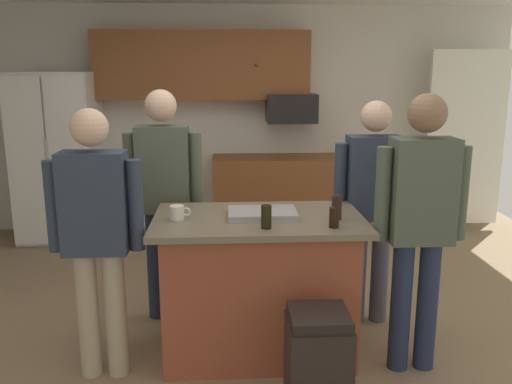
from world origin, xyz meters
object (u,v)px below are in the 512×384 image
at_px(person_elder_center, 96,228).
at_px(serving_tray, 262,213).
at_px(glass_short_whisky, 266,217).
at_px(kitchen_island, 258,285).
at_px(person_host_foreground, 420,215).
at_px(glass_pilsner, 337,207).
at_px(glass_dark_ale, 334,217).
at_px(mug_blue_stoneware, 177,213).
at_px(trash_bin, 318,363).
at_px(person_guest_right, 164,189).
at_px(microwave_over_range, 291,108).
at_px(person_guest_by_door, 372,198).
at_px(refrigerator, 59,158).

distance_m(person_elder_center, serving_tray, 1.04).
bearing_deg(glass_short_whisky, kitchen_island, 97.01).
relative_size(person_host_foreground, person_elder_center, 1.05).
xyz_separation_m(glass_pilsner, glass_dark_ale, (-0.05, -0.18, -0.01)).
relative_size(kitchen_island, serving_tray, 3.09).
height_order(mug_blue_stoneware, glass_dark_ale, glass_dark_ale).
xyz_separation_m(glass_dark_ale, trash_bin, (-0.15, -0.43, -0.71)).
relative_size(person_host_foreground, person_guest_right, 1.00).
relative_size(kitchen_island, mug_blue_stoneware, 10.22).
xyz_separation_m(microwave_over_range, glass_short_whisky, (-0.51, -3.03, -0.43)).
bearing_deg(serving_tray, glass_pilsner, -10.35).
bearing_deg(serving_tray, kitchen_island, -160.28).
height_order(mug_blue_stoneware, glass_pilsner, glass_pilsner).
xyz_separation_m(microwave_over_range, person_elder_center, (-1.52, -2.99, -0.49)).
xyz_separation_m(mug_blue_stoneware, trash_bin, (0.80, -0.66, -0.70)).
distance_m(person_host_foreground, glass_dark_ale, 0.53).
bearing_deg(person_guest_by_door, mug_blue_stoneware, -7.90).
height_order(glass_dark_ale, trash_bin, glass_dark_ale).
relative_size(kitchen_island, glass_short_whisky, 9.55).
bearing_deg(microwave_over_range, glass_short_whisky, -99.51).
distance_m(microwave_over_range, glass_pilsner, 2.88).
bearing_deg(kitchen_island, person_guest_by_door, 26.16).
bearing_deg(person_guest_by_door, glass_dark_ale, 32.32).
distance_m(microwave_over_range, glass_short_whisky, 3.10).
height_order(kitchen_island, person_guest_by_door, person_guest_by_door).
bearing_deg(glass_dark_ale, microwave_over_range, 88.16).
bearing_deg(refrigerator, glass_short_whisky, -54.25).
bearing_deg(refrigerator, glass_dark_ale, -49.34).
height_order(glass_pilsner, trash_bin, glass_pilsner).
xyz_separation_m(person_elder_center, glass_dark_ale, (1.43, -0.04, 0.05)).
relative_size(person_guest_right, mug_blue_stoneware, 13.13).
relative_size(person_guest_right, glass_pilsner, 11.42).
distance_m(kitchen_island, mug_blue_stoneware, 0.73).
height_order(person_guest_by_door, trash_bin, person_guest_by_door).
height_order(glass_dark_ale, serving_tray, glass_dark_ale).
bearing_deg(mug_blue_stoneware, refrigerator, 119.88).
xyz_separation_m(person_guest_right, glass_pilsner, (1.16, -0.65, 0.01)).
distance_m(person_host_foreground, person_guest_by_door, 0.69).
bearing_deg(person_guest_by_door, serving_tray, 0.18).
bearing_deg(trash_bin, refrigerator, 125.07).
distance_m(person_host_foreground, serving_tray, 0.98).
relative_size(person_host_foreground, glass_short_whisky, 12.31).
height_order(microwave_over_range, mug_blue_stoneware, microwave_over_range).
height_order(mug_blue_stoneware, trash_bin, mug_blue_stoneware).
distance_m(person_guest_right, glass_pilsner, 1.33).
distance_m(kitchen_island, person_guest_right, 1.03).
relative_size(refrigerator, person_guest_right, 1.06).
bearing_deg(person_guest_right, glass_dark_ale, 3.79).
height_order(refrigerator, microwave_over_range, refrigerator).
xyz_separation_m(microwave_over_range, person_guest_right, (-1.21, -2.19, -0.44)).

